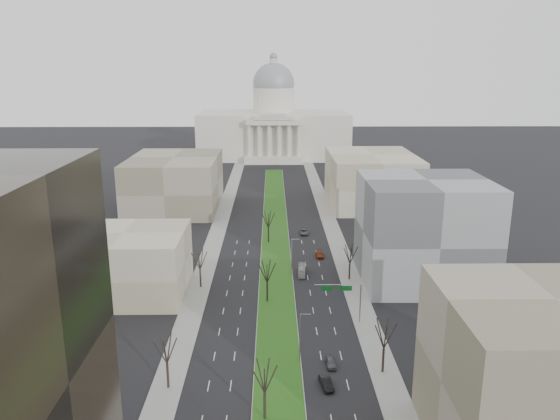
{
  "coord_description": "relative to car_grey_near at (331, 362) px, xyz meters",
  "views": [
    {
      "loc": [
        -0.8,
        -27.48,
        49.0
      ],
      "look_at": [
        1.23,
        115.71,
        10.71
      ],
      "focal_mm": 35.0,
      "sensor_mm": 36.0,
      "label": 1
    }
  ],
  "objects": [
    {
      "name": "box_van",
      "position": [
        -2.66,
        41.57,
        0.32
      ],
      "size": [
        2.11,
        7.23,
        1.99
      ],
      "primitive_type": "imported",
      "rotation": [
        0.0,
        0.0,
        -0.06
      ],
      "color": "beige",
      "rests_on": "ground"
    },
    {
      "name": "tree_median_a",
      "position": [
        -10.87,
        -14.14,
        6.33
      ],
      "size": [
        5.4,
        5.4,
        9.72
      ],
      "color": "black",
      "rests_on": "ground"
    },
    {
      "name": "building_far_left",
      "position": [
        -43.87,
        105.86,
        8.33
      ],
      "size": [
        30.0,
        40.0,
        18.0
      ],
      "primitive_type": "cube",
      "color": "gray",
      "rests_on": "ground"
    },
    {
      "name": "building_far_right",
      "position": [
        26.13,
        110.86,
        8.33
      ],
      "size": [
        30.0,
        40.0,
        18.0
      ],
      "primitive_type": "cube",
      "color": "tan",
      "rests_on": "ground"
    },
    {
      "name": "mast_arm_signs",
      "position": [
        4.62,
        15.88,
        5.44
      ],
      "size": [
        9.12,
        0.24,
        8.09
      ],
      "color": "gray",
      "rests_on": "ground"
    },
    {
      "name": "sidewalk_right",
      "position": [
        8.63,
        40.86,
        -0.6
      ],
      "size": [
        5.0,
        330.0,
        0.15
      ],
      "primitive_type": "cube",
      "color": "gray",
      "rests_on": "ground"
    },
    {
      "name": "car_grey_far",
      "position": [
        -0.29,
        73.71,
        0.02
      ],
      "size": [
        2.3,
        4.99,
        1.39
      ],
      "primitive_type": "imported",
      "rotation": [
        0.0,
        0.0,
        0.0
      ],
      "color": "#4E5356",
      "rests_on": "ground"
    },
    {
      "name": "streetlamp_median_c",
      "position": [
        -5.11,
        40.86,
        4.14
      ],
      "size": [
        1.9,
        0.2,
        9.16
      ],
      "color": "gray",
      "rests_on": "ground"
    },
    {
      "name": "tree_left_far",
      "position": [
        -26.07,
        33.86,
        6.17
      ],
      "size": [
        5.28,
        5.28,
        9.5
      ],
      "color": "black",
      "rests_on": "ground"
    },
    {
      "name": "tree_median_c",
      "position": [
        -10.87,
        65.86,
        6.33
      ],
      "size": [
        5.4,
        5.4,
        9.72
      ],
      "color": "black",
      "rests_on": "ground"
    },
    {
      "name": "tree_right_mid",
      "position": [
        8.33,
        -2.14,
        6.48
      ],
      "size": [
        5.52,
        5.52,
        9.94
      ],
      "color": "black",
      "rests_on": "ground"
    },
    {
      "name": "building_tan_right",
      "position": [
        24.13,
        -22.14,
        10.33
      ],
      "size": [
        26.0,
        24.0,
        22.0
      ],
      "primitive_type": "cube",
      "color": "gray",
      "rests_on": "ground"
    },
    {
      "name": "tree_left_mid",
      "position": [
        -26.07,
        -6.14,
        6.33
      ],
      "size": [
        5.4,
        5.4,
        9.72
      ],
      "color": "black",
      "rests_on": "ground"
    },
    {
      "name": "building_grey_right",
      "position": [
        25.13,
        37.86,
        11.33
      ],
      "size": [
        28.0,
        26.0,
        24.0
      ],
      "primitive_type": "cube",
      "color": "#5A5D5F",
      "rests_on": "ground"
    },
    {
      "name": "tree_right_far",
      "position": [
        8.33,
        37.86,
        5.86
      ],
      "size": [
        5.04,
        5.04,
        9.07
      ],
      "color": "black",
      "rests_on": "ground"
    },
    {
      "name": "median",
      "position": [
        -8.87,
        64.84,
        -0.57
      ],
      "size": [
        8.0,
        222.03,
        0.2
      ],
      "color": "#999993",
      "rests_on": "ground"
    },
    {
      "name": "ground",
      "position": [
        -8.87,
        65.86,
        -0.67
      ],
      "size": [
        600.0,
        600.0,
        0.0
      ],
      "primitive_type": "plane",
      "color": "black",
      "rests_on": "ground"
    },
    {
      "name": "tree_median_b",
      "position": [
        -10.87,
        25.86,
        6.33
      ],
      "size": [
        5.4,
        5.4,
        9.72
      ],
      "color": "black",
      "rests_on": "ground"
    },
    {
      "name": "capitol",
      "position": [
        -8.87,
        215.44,
        15.63
      ],
      "size": [
        80.0,
        46.0,
        55.0
      ],
      "color": "beige",
      "rests_on": "ground"
    },
    {
      "name": "car_red",
      "position": [
        2.68,
        53.73,
        0.03
      ],
      "size": [
        2.03,
        4.85,
        1.4
      ],
      "primitive_type": "imported",
      "rotation": [
        0.0,
        0.0,
        -0.01
      ],
      "color": "maroon",
      "rests_on": "ground"
    },
    {
      "name": "building_beige_left",
      "position": [
        -41.87,
        30.86,
        6.33
      ],
      "size": [
        26.0,
        22.0,
        14.0
      ],
      "primitive_type": "cube",
      "color": "tan",
      "rests_on": "ground"
    },
    {
      "name": "car_grey_near",
      "position": [
        0.0,
        0.0,
        0.0
      ],
      "size": [
        1.81,
        4.03,
        1.34
      ],
      "primitive_type": "imported",
      "rotation": [
        0.0,
        0.0,
        0.06
      ],
      "color": "#46494D",
      "rests_on": "ground"
    },
    {
      "name": "streetlamp_median_b",
      "position": [
        -5.11,
        0.86,
        4.14
      ],
      "size": [
        1.9,
        0.2,
        9.16
      ],
      "color": "gray",
      "rests_on": "ground"
    },
    {
      "name": "car_black",
      "position": [
        -1.36,
        -6.17,
        0.06
      ],
      "size": [
        2.25,
        4.65,
        1.47
      ],
      "primitive_type": "imported",
      "rotation": [
        0.0,
        0.0,
        0.16
      ],
      "color": "black",
      "rests_on": "ground"
    },
    {
      "name": "sidewalk_left",
      "position": [
        -26.37,
        40.86,
        -0.6
      ],
      "size": [
        5.0,
        330.0,
        0.15
      ],
      "primitive_type": "cube",
      "color": "gray",
      "rests_on": "ground"
    }
  ]
}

